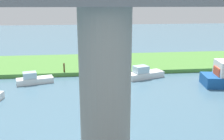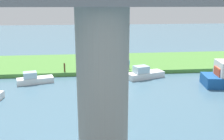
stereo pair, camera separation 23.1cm
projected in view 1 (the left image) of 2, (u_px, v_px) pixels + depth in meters
ground_plane at (120, 75)px, 33.05m from camera, size 160.00×160.00×0.00m
grassy_bank at (114, 63)px, 38.75m from camera, size 80.00×12.00×0.50m
bridge_pylon at (105, 95)px, 13.18m from camera, size 2.61×2.61×8.77m
person_on_bank at (128, 63)px, 34.06m from camera, size 0.40×0.40×1.39m
mooring_post at (64, 67)px, 32.57m from camera, size 0.20×0.20×1.09m
skiff_small at (144, 74)px, 31.66m from camera, size 4.94×3.10×1.55m
houseboat_blue at (34, 79)px, 29.56m from camera, size 4.27×2.45×1.35m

